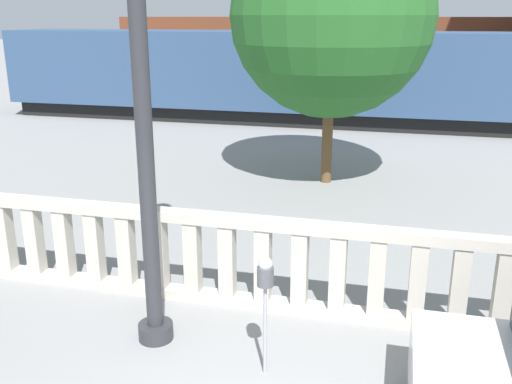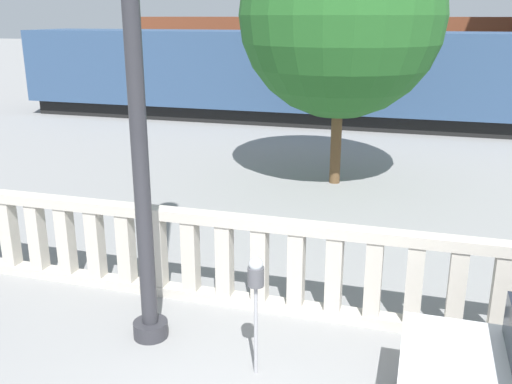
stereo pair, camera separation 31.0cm
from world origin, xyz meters
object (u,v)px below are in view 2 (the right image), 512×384
train_near (392,78)px  tree_left (341,15)px  lamppost (132,20)px  parking_meter (256,281)px  train_far (420,53)px

train_near → tree_left: tree_left is taller
lamppost → parking_meter: size_ratio=5.03×
train_near → tree_left: (-0.71, -7.53, 2.05)m
tree_left → train_far: bearing=85.6°
lamppost → parking_meter: bearing=-13.3°
train_near → parking_meter: bearing=-91.3°
parking_meter → tree_left: tree_left is taller
train_near → train_far: 10.60m
lamppost → train_far: bearing=84.5°
train_far → tree_left: tree_left is taller
lamppost → train_near: (1.78, 14.84, -2.00)m
lamppost → parking_meter: 2.98m
train_near → lamppost: bearing=-96.8°
lamppost → train_far: lamppost is taller
lamppost → train_near: size_ratio=0.25×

